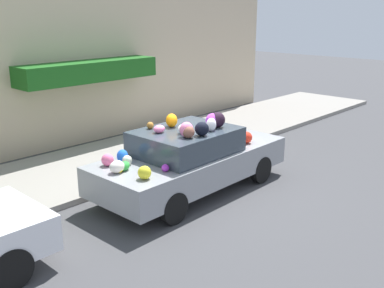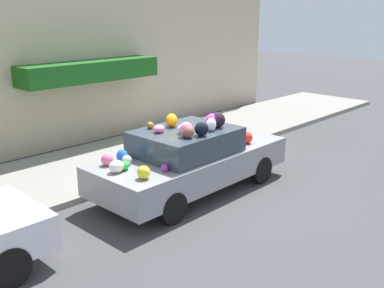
{
  "view_description": "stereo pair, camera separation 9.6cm",
  "coord_description": "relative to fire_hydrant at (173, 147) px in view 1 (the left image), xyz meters",
  "views": [
    {
      "loc": [
        -6.68,
        -6.36,
        3.8
      ],
      "look_at": [
        0.0,
        -0.05,
        1.06
      ],
      "focal_mm": 42.0,
      "sensor_mm": 36.0,
      "label": 1
    },
    {
      "loc": [
        -6.61,
        -6.43,
        3.8
      ],
      "look_at": [
        0.0,
        -0.05,
        1.06
      ],
      "focal_mm": 42.0,
      "sensor_mm": 36.0,
      "label": 2
    }
  ],
  "objects": [
    {
      "name": "building_facade",
      "position": [
        -0.87,
        3.43,
        1.9
      ],
      "size": [
        18.0,
        1.2,
        4.77
      ],
      "color": "#C6B293",
      "rests_on": "ground"
    },
    {
      "name": "fire_hydrant",
      "position": [
        0.0,
        0.0,
        0.0
      ],
      "size": [
        0.2,
        0.2,
        0.7
      ],
      "color": "#B2B2B7",
      "rests_on": "sidewalk_curb"
    },
    {
      "name": "sidewalk_curb",
      "position": [
        -0.91,
        1.22,
        -0.41
      ],
      "size": [
        24.0,
        3.2,
        0.13
      ],
      "color": "gray",
      "rests_on": "ground"
    },
    {
      "name": "ground_plane",
      "position": [
        -0.91,
        -1.48,
        -0.48
      ],
      "size": [
        60.0,
        60.0,
        0.0
      ],
      "primitive_type": "plane",
      "color": "#424244"
    },
    {
      "name": "art_car",
      "position": [
        -0.97,
        -1.54,
        0.28
      ],
      "size": [
        4.59,
        1.9,
        1.74
      ],
      "rotation": [
        0.0,
        0.0,
        0.01
      ],
      "color": "gray",
      "rests_on": "ground"
    }
  ]
}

